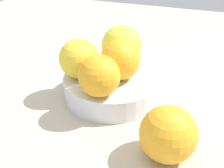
{
  "coord_description": "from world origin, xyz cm",
  "views": [
    {
      "loc": [
        -13.33,
        39.04,
        26.65
      ],
      "look_at": [
        0.0,
        0.0,
        2.14
      ],
      "focal_mm": 46.8,
      "sensor_mm": 36.0,
      "label": 1
    }
  ],
  "objects": [
    {
      "name": "orange_in_bowl_0",
      "position": [
        -1.34,
        0.33,
        6.76
      ],
      "size": [
        6.37,
        6.37,
        6.37
      ],
      "primitive_type": "sphere",
      "color": "#F9A823",
      "rests_on": "fruit_bowl"
    },
    {
      "name": "orange_in_bowl_2",
      "position": [
        -0.06,
        -5.09,
        6.98
      ],
      "size": [
        6.82,
        6.82,
        6.82
      ],
      "primitive_type": "sphere",
      "color": "yellow",
      "rests_on": "fruit_bowl"
    },
    {
      "name": "orange_in_bowl_3",
      "position": [
        4.9,
        1.64,
        6.73
      ],
      "size": [
        6.32,
        6.32,
        6.32
      ],
      "primitive_type": "sphere",
      "color": "yellow",
      "rests_on": "fruit_bowl"
    },
    {
      "name": "ground_plane",
      "position": [
        0.0,
        0.0,
        -1.0
      ],
      "size": [
        110.0,
        110.0,
        2.0
      ],
      "primitive_type": "cube",
      "color": "#BCB29E"
    },
    {
      "name": "fruit_bowl",
      "position": [
        0.0,
        0.0,
        1.69
      ],
      "size": [
        15.8,
        15.8,
        3.57
      ],
      "color": "silver",
      "rests_on": "ground_plane"
    },
    {
      "name": "orange_loose_0",
      "position": [
        -10.99,
        11.26,
        3.57
      ],
      "size": [
        7.13,
        7.13,
        7.13
      ],
      "primitive_type": "sphere",
      "color": "#F9A823",
      "rests_on": "ground_plane"
    },
    {
      "name": "orange_in_bowl_1",
      "position": [
        -0.27,
        5.61,
        6.62
      ],
      "size": [
        6.1,
        6.1,
        6.1
      ],
      "primitive_type": "sphere",
      "color": "#F9A823",
      "rests_on": "fruit_bowl"
    }
  ]
}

